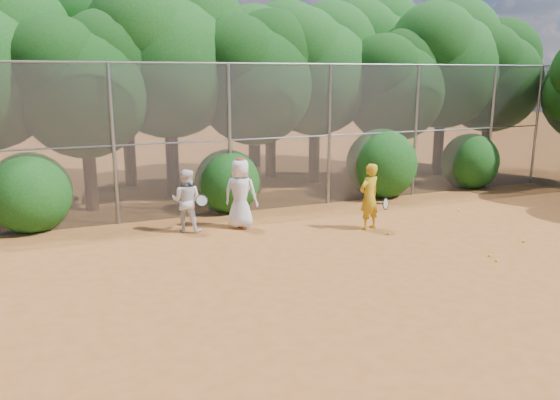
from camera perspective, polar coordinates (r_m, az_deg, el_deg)
name	(u,v)px	position (r m, az deg, el deg)	size (l,w,h in m)	color
ground	(382,282)	(10.30, 10.66, -8.40)	(80.00, 80.00, 0.00)	#9A5422
fence_back	(261,137)	(15.01, -2.05, 6.62)	(20.05, 0.09, 4.03)	gray
tree_2	(85,79)	(15.83, -19.75, 11.77)	(3.99, 3.47, 5.47)	black
tree_3	(169,51)	(17.17, -11.50, 15.01)	(4.89, 4.26, 6.70)	black
tree_4	(255,73)	(17.25, -2.64, 13.12)	(4.19, 3.64, 5.73)	black
tree_5	(316,64)	(18.98, 3.83, 13.97)	(4.51, 3.92, 6.17)	black
tree_6	(395,82)	(19.37, 11.93, 11.99)	(3.86, 3.36, 5.29)	black
tree_7	(445,58)	(21.36, 16.82, 13.97)	(4.77, 4.14, 6.53)	black
tree_8	(492,72)	(22.44, 21.29, 12.39)	(4.25, 3.70, 5.82)	black
tree_10	(125,46)	(19.19, -15.90, 15.24)	(5.15, 4.48, 7.06)	black
tree_11	(271,61)	(20.04, -0.91, 14.27)	(4.64, 4.03, 6.35)	black
tree_12	(371,54)	(22.63, 9.52, 14.84)	(5.02, 4.37, 6.88)	black
bush_0	(29,189)	(14.54, -24.71, 1.02)	(2.00, 2.00, 2.00)	#114512
bush_1	(227,179)	(15.18, -5.53, 2.24)	(1.80, 1.80, 1.80)	#114512
bush_2	(381,161)	(17.27, 10.55, 4.06)	(2.20, 2.20, 2.20)	#114512
bush_3	(470,159)	(19.41, 19.25, 4.07)	(1.90, 1.90, 1.90)	#114512
player_yellow	(369,197)	(13.43, 9.31, 0.34)	(0.84, 0.57, 1.63)	gold
player_teen	(241,193)	(13.40, -4.14, 0.69)	(1.00, 0.95, 1.75)	white
player_white	(187,201)	(13.28, -9.74, -0.06)	(0.93, 0.87, 1.52)	white
ball_0	(490,255)	(12.25, 21.07, -5.40)	(0.07, 0.07, 0.07)	yellow
ball_1	(389,233)	(13.22, 11.28, -3.45)	(0.07, 0.07, 0.07)	yellow
ball_2	(497,260)	(11.98, 21.69, -5.86)	(0.07, 0.07, 0.07)	yellow
ball_3	(524,241)	(13.56, 24.14, -3.94)	(0.07, 0.07, 0.07)	yellow
ball_4	(459,210)	(15.97, 18.17, -1.00)	(0.07, 0.07, 0.07)	yellow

